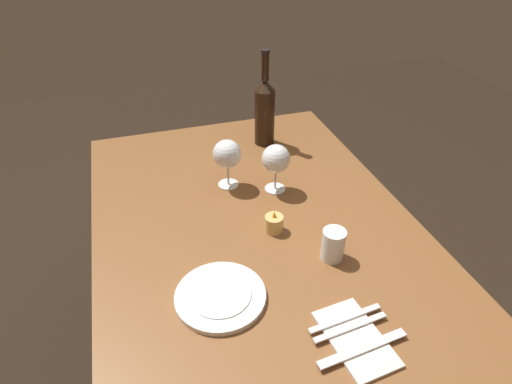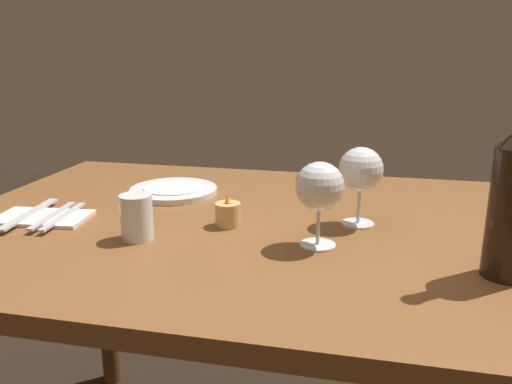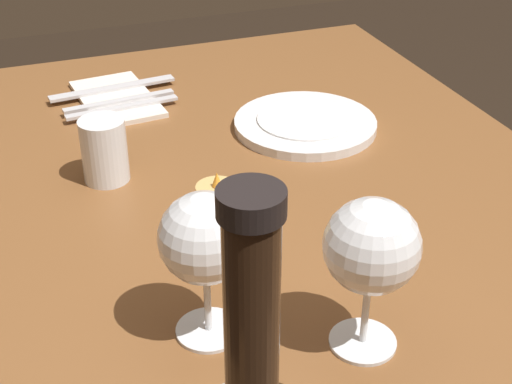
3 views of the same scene
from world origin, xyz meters
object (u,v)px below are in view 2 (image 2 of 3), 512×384
(dinner_plate, at_px, (174,190))
(folded_napkin, at_px, (42,218))
(fork_inner, at_px, (53,216))
(wine_glass_right, at_px, (361,171))
(fork_outer, at_px, (63,216))
(wine_glass_left, at_px, (320,188))
(table_knife, at_px, (29,214))
(votive_candle, at_px, (228,215))
(water_tumbler, at_px, (137,220))

(dinner_plate, xyz_separation_m, folded_napkin, (0.20, 0.25, -0.00))
(fork_inner, bearing_deg, dinner_plate, -124.68)
(wine_glass_right, relative_size, fork_outer, 0.89)
(wine_glass_left, bearing_deg, fork_inner, -2.32)
(fork_outer, bearing_deg, dinner_plate, -120.58)
(table_knife, bearing_deg, dinner_plate, -132.41)
(folded_napkin, height_order, fork_outer, fork_outer)
(wine_glass_left, relative_size, votive_candle, 2.34)
(fork_inner, relative_size, fork_outer, 1.00)
(fork_inner, bearing_deg, folded_napkin, 0.00)
(water_tumbler, xyz_separation_m, fork_inner, (0.22, -0.06, -0.03))
(votive_candle, bearing_deg, dinner_plate, -45.71)
(dinner_plate, bearing_deg, fork_outer, 59.42)
(water_tumbler, distance_m, votive_candle, 0.18)
(dinner_plate, xyz_separation_m, fork_outer, (0.15, 0.25, 0.00))
(fork_inner, distance_m, table_knife, 0.05)
(wine_glass_right, distance_m, fork_inner, 0.64)
(votive_candle, relative_size, dinner_plate, 0.31)
(wine_glass_left, bearing_deg, table_knife, -2.11)
(fork_inner, bearing_deg, table_knife, 0.00)
(table_knife, bearing_deg, water_tumbler, 167.55)
(wine_glass_right, distance_m, fork_outer, 0.62)
(wine_glass_right, xyz_separation_m, fork_outer, (0.60, 0.11, -0.10))
(wine_glass_left, height_order, table_knife, wine_glass_left)
(votive_candle, relative_size, fork_inner, 0.37)
(votive_candle, bearing_deg, wine_glass_right, -165.66)
(votive_candle, height_order, dinner_plate, votive_candle)
(fork_outer, bearing_deg, table_knife, 0.00)
(wine_glass_right, xyz_separation_m, fork_inner, (0.62, 0.11, -0.10))
(water_tumbler, distance_m, table_knife, 0.28)
(fork_inner, bearing_deg, water_tumbler, 164.58)
(wine_glass_left, height_order, wine_glass_right, wine_glass_right)
(dinner_plate, height_order, fork_inner, dinner_plate)
(votive_candle, distance_m, dinner_plate, 0.28)
(water_tumbler, bearing_deg, table_knife, -12.45)
(fork_outer, bearing_deg, wine_glass_left, 177.57)
(table_knife, bearing_deg, wine_glass_left, 177.89)
(folded_napkin, bearing_deg, dinner_plate, -128.40)
(fork_inner, xyz_separation_m, table_knife, (0.05, 0.00, 0.00))
(wine_glass_right, bearing_deg, table_knife, 9.46)
(wine_glass_left, xyz_separation_m, folded_napkin, (0.58, -0.02, -0.11))
(wine_glass_right, relative_size, votive_candle, 2.40)
(wine_glass_right, distance_m, water_tumbler, 0.45)
(dinner_plate, bearing_deg, votive_candle, 134.29)
(dinner_plate, bearing_deg, fork_inner, 55.32)
(wine_glass_left, bearing_deg, votive_candle, -20.31)
(folded_napkin, xyz_separation_m, fork_outer, (-0.05, 0.00, 0.01))
(wine_glass_right, bearing_deg, fork_inner, 10.28)
(wine_glass_left, xyz_separation_m, fork_outer, (0.53, -0.02, -0.10))
(dinner_plate, bearing_deg, water_tumbler, 99.00)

